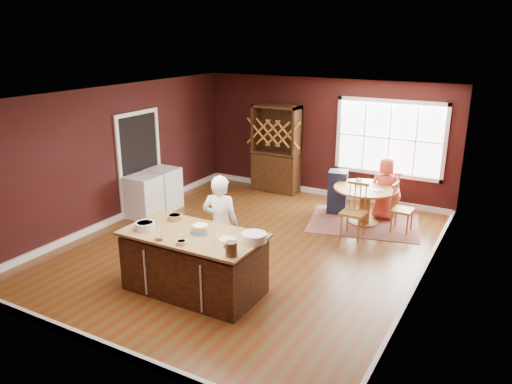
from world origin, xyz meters
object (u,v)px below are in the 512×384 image
(dining_table, at_px, (365,198))
(chair_north, at_px, (390,192))
(chair_east, at_px, (403,208))
(toddler, at_px, (336,175))
(high_chair, at_px, (337,191))
(layer_cake, at_px, (200,229))
(hutch, at_px, (276,149))
(baker, at_px, (221,224))
(washer, at_px, (144,197))
(kitchen_island, at_px, (194,264))
(chair_south, at_px, (354,211))
(seated_woman, at_px, (385,189))
(dryer, at_px, (164,188))

(dining_table, height_order, chair_north, chair_north)
(chair_east, height_order, toddler, chair_east)
(dining_table, height_order, high_chair, high_chair)
(layer_cake, bearing_deg, hutch, 104.70)
(baker, relative_size, chair_north, 1.70)
(chair_north, height_order, hutch, hutch)
(hutch, bearing_deg, dining_table, -22.73)
(hutch, xyz_separation_m, washer, (-1.55, -2.94, -0.59))
(chair_east, bearing_deg, baker, 147.60)
(high_chair, bearing_deg, kitchen_island, -112.99)
(layer_cake, distance_m, chair_south, 3.35)
(layer_cake, height_order, chair_south, layer_cake)
(seated_woman, xyz_separation_m, toddler, (-1.01, -0.11, 0.17))
(chair_south, distance_m, high_chair, 1.33)
(seated_woman, distance_m, hutch, 2.88)
(kitchen_island, relative_size, dryer, 2.31)
(toddler, bearing_deg, hutch, 158.26)
(kitchen_island, height_order, high_chair, high_chair)
(dining_table, xyz_separation_m, seated_woman, (0.26, 0.46, 0.11))
(kitchen_island, relative_size, seated_woman, 1.59)
(chair_north, xyz_separation_m, hutch, (-2.81, 0.22, 0.56))
(chair_south, height_order, high_chair, chair_south)
(washer, bearing_deg, seated_woman, 28.24)
(hutch, distance_m, washer, 3.38)
(baker, relative_size, chair_south, 1.55)
(layer_cake, distance_m, hutch, 5.08)
(chair_east, height_order, seated_woman, seated_woman)
(kitchen_island, xyz_separation_m, baker, (-0.01, 0.73, 0.36))
(washer, bearing_deg, high_chair, 33.04)
(baker, bearing_deg, toddler, -113.80)
(toddler, bearing_deg, baker, -99.61)
(dining_table, distance_m, toddler, 0.87)
(chair_south, xyz_separation_m, dryer, (-4.11, -0.45, -0.07))
(layer_cake, distance_m, dryer, 3.90)
(toddler, height_order, hutch, hutch)
(baker, relative_size, hutch, 0.78)
(dining_table, relative_size, toddler, 4.84)
(chair_south, relative_size, high_chair, 1.09)
(chair_east, relative_size, toddler, 3.67)
(high_chair, xyz_separation_m, dryer, (-3.39, -1.56, -0.03))
(chair_east, bearing_deg, layer_cake, 153.85)
(chair_north, bearing_deg, dryer, 8.89)
(baker, relative_size, dryer, 1.81)
(toddler, distance_m, hutch, 1.93)
(kitchen_island, distance_m, high_chair, 4.27)
(high_chair, xyz_separation_m, hutch, (-1.83, 0.74, 0.55))
(chair_north, height_order, high_chair, high_chair)
(chair_north, bearing_deg, dining_table, 54.88)
(layer_cake, relative_size, chair_south, 0.29)
(chair_south, bearing_deg, washer, -164.32)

